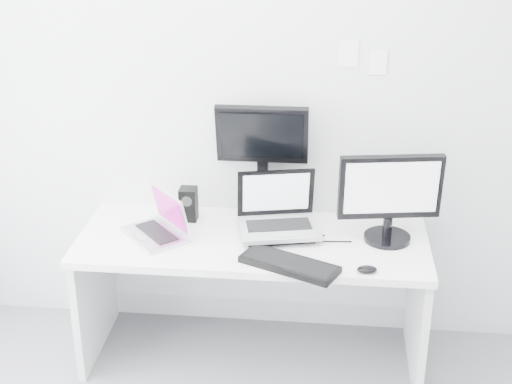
# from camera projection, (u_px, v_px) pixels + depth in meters

# --- Properties ---
(back_wall) EXTENTS (3.60, 0.00, 3.60)m
(back_wall) POSITION_uv_depth(u_px,v_px,m) (259.00, 102.00, 3.90)
(back_wall) COLOR silver
(back_wall) RESTS_ON ground
(desk) EXTENTS (1.80, 0.70, 0.73)m
(desk) POSITION_uv_depth(u_px,v_px,m) (253.00, 299.00, 3.98)
(desk) COLOR white
(desk) RESTS_ON ground
(macbook) EXTENTS (0.41, 0.42, 0.25)m
(macbook) POSITION_uv_depth(u_px,v_px,m) (153.00, 215.00, 3.80)
(macbook) COLOR #B2B2B8
(macbook) RESTS_ON desk
(speaker) EXTENTS (0.11, 0.11, 0.18)m
(speaker) POSITION_uv_depth(u_px,v_px,m) (188.00, 204.00, 4.00)
(speaker) COLOR black
(speaker) RESTS_ON desk
(dell_laptop) EXTENTS (0.46, 0.39, 0.34)m
(dell_laptop) POSITION_uv_depth(u_px,v_px,m) (279.00, 207.00, 3.79)
(dell_laptop) COLOR #A3A5A9
(dell_laptop) RESTS_ON desk
(rear_monitor) EXTENTS (0.48, 0.18, 0.66)m
(rear_monitor) POSITION_uv_depth(u_px,v_px,m) (262.00, 159.00, 3.96)
(rear_monitor) COLOR black
(rear_monitor) RESTS_ON desk
(samsung_monitor) EXTENTS (0.55, 0.32, 0.48)m
(samsung_monitor) POSITION_uv_depth(u_px,v_px,m) (390.00, 197.00, 3.72)
(samsung_monitor) COLOR black
(samsung_monitor) RESTS_ON desk
(keyboard) EXTENTS (0.50, 0.35, 0.03)m
(keyboard) POSITION_uv_depth(u_px,v_px,m) (289.00, 264.00, 3.55)
(keyboard) COLOR black
(keyboard) RESTS_ON desk
(mouse) EXTENTS (0.10, 0.07, 0.03)m
(mouse) POSITION_uv_depth(u_px,v_px,m) (367.00, 269.00, 3.51)
(mouse) COLOR black
(mouse) RESTS_ON desk
(wall_note_0) EXTENTS (0.10, 0.00, 0.14)m
(wall_note_0) POSITION_uv_depth(u_px,v_px,m) (348.00, 54.00, 3.75)
(wall_note_0) COLOR white
(wall_note_0) RESTS_ON back_wall
(wall_note_1) EXTENTS (0.09, 0.00, 0.13)m
(wall_note_1) POSITION_uv_depth(u_px,v_px,m) (378.00, 62.00, 3.75)
(wall_note_1) COLOR white
(wall_note_1) RESTS_ON back_wall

